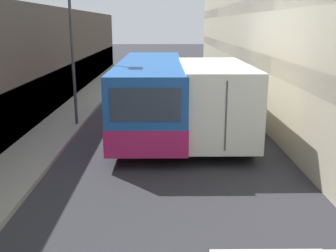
% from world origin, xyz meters
% --- Properties ---
extents(ground_plane, '(150.00, 150.00, 0.00)m').
position_xyz_m(ground_plane, '(0.00, 15.00, 0.00)').
color(ground_plane, '#2B2B30').
extents(sidewalk_left, '(1.90, 60.00, 0.15)m').
position_xyz_m(sidewalk_left, '(-4.53, 15.00, 0.07)').
color(sidewalk_left, gray).
rests_on(sidewalk_left, ground_plane).
extents(bus, '(2.57, 10.06, 2.87)m').
position_xyz_m(bus, '(-0.56, 18.82, 1.54)').
color(bus, '#1E519E').
rests_on(bus, ground_plane).
extents(box_truck, '(2.42, 7.99, 2.94)m').
position_xyz_m(box_truck, '(1.83, 17.84, 1.61)').
color(box_truck, silver).
rests_on(box_truck, ground_plane).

